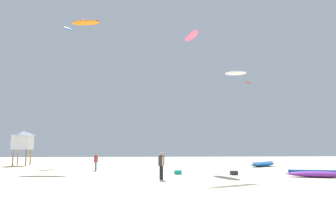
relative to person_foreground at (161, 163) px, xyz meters
The scene contains 14 objects.
ground_plane 5.21m from the person_foreground, 66.11° to the right, with size 120.00×120.00×0.00m, color beige.
person_foreground is the anchor object (origin of this frame).
person_midground 10.23m from the person_foreground, 121.72° to the left, with size 0.35×0.50×1.54m.
kite_grounded_near 18.36m from the person_foreground, 47.32° to the left, with size 4.50×4.02×0.61m.
kite_grounded_mid 11.12m from the person_foreground, ahead, with size 4.43×2.65×0.53m.
lifeguard_tower 24.59m from the person_foreground, 129.47° to the left, with size 2.30×2.30×4.15m.
cooler_box 4.38m from the person_foreground, 68.04° to the left, with size 0.56×0.36×0.32m, color #19B29E.
gear_bag 6.58m from the person_foreground, 27.20° to the left, with size 0.56×0.36×0.32m, color #2D2D33.
kite_aloft_0 37.67m from the person_foreground, 109.36° to the left, with size 1.76×2.91×0.35m.
kite_aloft_1 32.59m from the person_foreground, 62.38° to the left, with size 3.53×1.82×0.78m.
kite_aloft_2 44.04m from the person_foreground, 61.83° to the left, with size 2.03×1.91×0.37m.
kite_aloft_3 19.99m from the person_foreground, 71.96° to the left, with size 1.71×3.90×0.43m.
kite_aloft_4 41.75m from the person_foreground, 113.17° to the left, with size 1.93×2.31×0.50m.
kite_aloft_6 26.92m from the person_foreground, 114.50° to the left, with size 3.91×1.79×0.64m.
Camera 1 is at (-3.59, -15.87, 2.01)m, focal length 33.12 mm.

